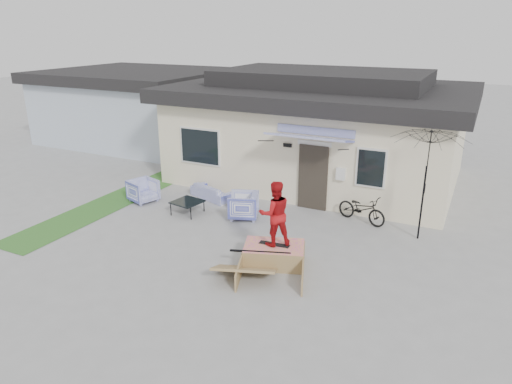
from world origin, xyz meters
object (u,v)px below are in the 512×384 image
at_px(bicycle, 362,206).
at_px(loveseat, 212,189).
at_px(armchair_left, 143,190).
at_px(patio_umbrella, 425,179).
at_px(armchair_right, 243,204).
at_px(skateboard, 274,244).
at_px(coffee_table, 188,207).
at_px(skater, 275,212).
at_px(skate_ramp, 274,255).

bearing_deg(bicycle, loveseat, 110.74).
xyz_separation_m(armchair_left, patio_umbrella, (8.71, 1.06, 1.32)).
distance_m(armchair_left, bicycle, 7.15).
xyz_separation_m(armchair_left, bicycle, (6.99, 1.51, 0.09)).
bearing_deg(armchair_right, skateboard, 22.09).
bearing_deg(armchair_left, coffee_table, -78.46).
relative_size(bicycle, skater, 0.98).
height_order(armchair_left, patio_umbrella, patio_umbrella).
bearing_deg(bicycle, skater, 178.08).
distance_m(armchair_left, armchair_right, 3.67).
bearing_deg(patio_umbrella, skate_ramp, -133.99).
bearing_deg(skater, coffee_table, -63.79).
relative_size(armchair_right, skater, 0.54).
bearing_deg(loveseat, bicycle, -158.41).
xyz_separation_m(skate_ramp, skater, (-0.02, 0.05, 1.11)).
height_order(armchair_right, bicycle, bicycle).
distance_m(armchair_right, patio_umbrella, 5.28).
xyz_separation_m(skateboard, skater, (0.00, 0.00, 0.84)).
height_order(armchair_left, armchair_right, armchair_right).
distance_m(bicycle, skate_ramp, 3.79).
relative_size(loveseat, coffee_table, 1.97).
bearing_deg(armchair_right, bicycle, 90.84).
distance_m(coffee_table, bicycle, 5.37).
xyz_separation_m(loveseat, skate_ramp, (3.82, -3.34, -0.08)).
bearing_deg(loveseat, skate_ramp, 157.96).
bearing_deg(skater, patio_umbrella, -173.32).
height_order(armchair_right, patio_umbrella, patio_umbrella).
bearing_deg(skate_ramp, patio_umbrella, 26.70).
height_order(coffee_table, bicycle, bicycle).
height_order(loveseat, bicycle, bicycle).
xyz_separation_m(loveseat, coffee_table, (0.03, -1.53, -0.11)).
relative_size(coffee_table, bicycle, 0.52).
distance_m(patio_umbrella, skateboard, 4.47).
bearing_deg(armchair_right, skater, 22.09).
relative_size(loveseat, patio_umbrella, 0.73).
distance_m(loveseat, patio_umbrella, 6.97).
distance_m(armchair_left, patio_umbrella, 8.87).
height_order(bicycle, patio_umbrella, patio_umbrella).
height_order(coffee_table, skateboard, skateboard).
bearing_deg(armchair_left, patio_umbrella, -64.53).
relative_size(loveseat, armchair_left, 1.93).
bearing_deg(skater, skate_ramp, 70.57).
bearing_deg(skate_ramp, bicycle, 50.99).
height_order(bicycle, skater, skater).
bearing_deg(skater, loveseat, -79.61).
distance_m(patio_umbrella, skate_ramp, 4.57).
bearing_deg(coffee_table, skateboard, -25.05).
distance_m(armchair_left, skate_ramp, 6.07).
distance_m(coffee_table, skate_ramp, 4.20).
xyz_separation_m(loveseat, skateboard, (3.81, -3.29, 0.19)).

